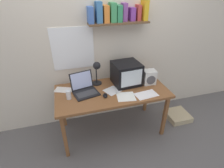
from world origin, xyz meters
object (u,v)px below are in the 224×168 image
object	(u,v)px
laptop	(84,88)
floor_cushion	(178,116)
crt_monitor	(126,73)
open_notebook	(64,90)
space_heater	(149,77)
desk_lamp	(97,70)
computer_mouse	(105,95)
corner_desk	(112,94)
printed_handout	(146,95)
loose_paper_near_laptop	(112,91)
loose_paper_near_monitor	(126,97)
juice_glass	(69,95)

from	to	relation	value
laptop	floor_cushion	xyz separation A→B (m)	(1.52, -0.12, -0.75)
crt_monitor	open_notebook	size ratio (longest dim) A/B	1.41
crt_monitor	space_heater	bearing A→B (deg)	-21.89
laptop	open_notebook	world-z (taller)	laptop
desk_lamp	space_heater	world-z (taller)	desk_lamp
crt_monitor	computer_mouse	size ratio (longest dim) A/B	3.46
crt_monitor	space_heater	distance (m)	0.34
corner_desk	laptop	distance (m)	0.40
desk_lamp	printed_handout	size ratio (longest dim) A/B	1.17
loose_paper_near_laptop	space_heater	bearing A→B (deg)	4.57
space_heater	printed_handout	world-z (taller)	space_heater
corner_desk	open_notebook	distance (m)	0.67
loose_paper_near_laptop	laptop	bearing A→B (deg)	167.77
floor_cushion	loose_paper_near_laptop	bearing A→B (deg)	178.05
laptop	space_heater	world-z (taller)	laptop
crt_monitor	open_notebook	xyz separation A→B (m)	(-0.89, 0.06, -0.16)
laptop	printed_handout	size ratio (longest dim) A/B	1.19
printed_handout	open_notebook	bearing A→B (deg)	157.91
loose_paper_near_laptop	floor_cushion	xyz separation A→B (m)	(1.15, -0.04, -0.68)
corner_desk	space_heater	world-z (taller)	space_heater
space_heater	loose_paper_near_monitor	world-z (taller)	space_heater
corner_desk	juice_glass	world-z (taller)	juice_glass
loose_paper_near_monitor	open_notebook	world-z (taller)	same
desk_lamp	open_notebook	xyz separation A→B (m)	(-0.47, -0.00, -0.24)
laptop	printed_handout	world-z (taller)	laptop
open_notebook	loose_paper_near_monitor	bearing A→B (deg)	-27.10
printed_handout	floor_cushion	world-z (taller)	printed_handout
open_notebook	printed_handout	bearing A→B (deg)	-22.09
computer_mouse	open_notebook	size ratio (longest dim) A/B	0.41
juice_glass	loose_paper_near_monitor	world-z (taller)	juice_glass
computer_mouse	open_notebook	distance (m)	0.60
loose_paper_near_monitor	printed_handout	bearing A→B (deg)	-6.32
printed_handout	floor_cushion	bearing A→B (deg)	13.60
computer_mouse	floor_cushion	world-z (taller)	computer_mouse
corner_desk	floor_cushion	bearing A→B (deg)	-2.57
desk_lamp	loose_paper_near_monitor	xyz separation A→B (m)	(0.29, -0.39, -0.24)
crt_monitor	computer_mouse	xyz separation A→B (m)	(-0.38, -0.25, -0.14)
corner_desk	laptop	size ratio (longest dim) A/B	4.11
loose_paper_near_monitor	juice_glass	bearing A→B (deg)	167.39
desk_lamp	laptop	bearing A→B (deg)	-148.44
laptop	juice_glass	distance (m)	0.24
floor_cushion	space_heater	bearing A→B (deg)	171.74
laptop	loose_paper_near_monitor	xyz separation A→B (m)	(0.50, -0.27, -0.06)
space_heater	computer_mouse	bearing A→B (deg)	-163.47
loose_paper_near_monitor	floor_cushion	xyz separation A→B (m)	(1.02, 0.15, -0.68)
corner_desk	desk_lamp	distance (m)	0.40
computer_mouse	loose_paper_near_monitor	distance (m)	0.27
juice_glass	loose_paper_near_laptop	xyz separation A→B (m)	(0.58, 0.03, -0.05)
corner_desk	desk_lamp	xyz separation A→B (m)	(-0.16, 0.19, 0.31)
corner_desk	loose_paper_near_monitor	world-z (taller)	loose_paper_near_monitor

